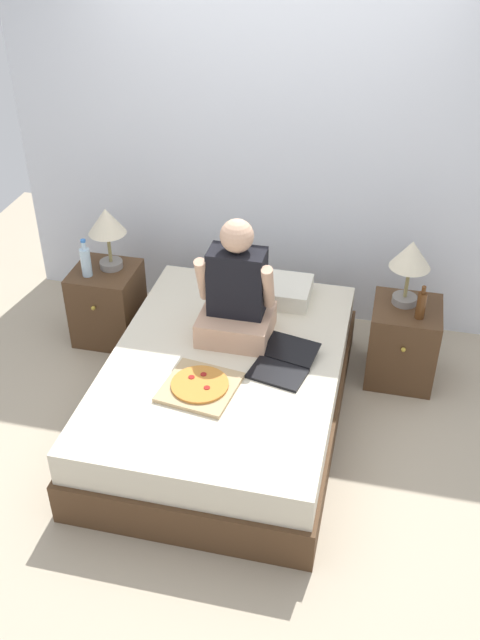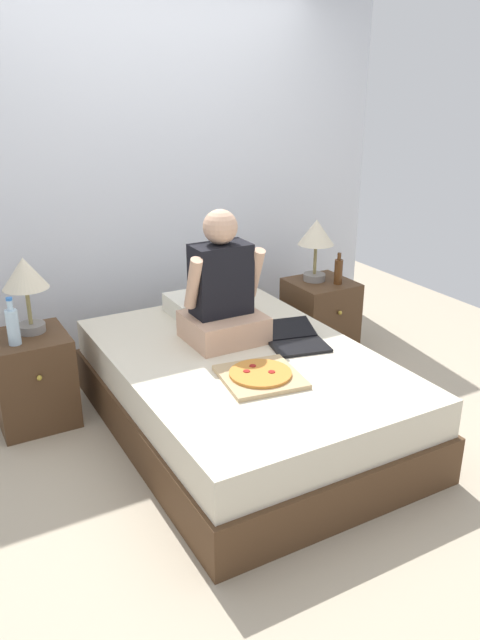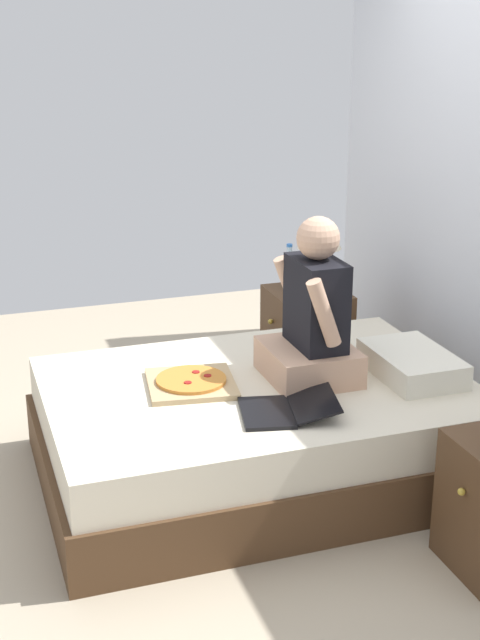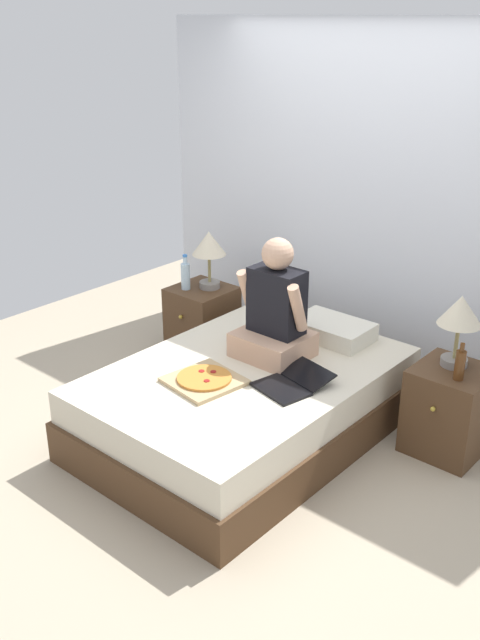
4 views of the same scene
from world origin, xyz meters
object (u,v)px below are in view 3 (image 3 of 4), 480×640
(lamp_on_left_nightstand, at_px, (320,238))
(laptop, at_px, (282,410))
(water_bottle, at_px, (289,271))
(bed, at_px, (257,430))
(person_seated, at_px, (313,320))
(pizza_box, at_px, (191,382))
(nightstand_left, at_px, (307,335))

(lamp_on_left_nightstand, relative_size, laptop, 0.95)
(lamp_on_left_nightstand, distance_m, water_bottle, 0.28)
(water_bottle, bearing_deg, bed, -28.14)
(lamp_on_left_nightstand, relative_size, water_bottle, 1.63)
(person_seated, height_order, pizza_box, person_seated)
(lamp_on_left_nightstand, bearing_deg, laptop, -29.07)
(water_bottle, distance_m, person_seated, 1.19)
(nightstand_left, bearing_deg, bed, -33.50)
(laptop, relative_size, pizza_box, 1.05)
(pizza_box, bearing_deg, nightstand_left, 134.45)
(lamp_on_left_nightstand, bearing_deg, pizza_box, -48.15)
(nightstand_left, relative_size, person_seated, 0.71)
(water_bottle, relative_size, person_seated, 0.35)
(pizza_box, bearing_deg, water_bottle, 139.40)
(bed, relative_size, lamp_on_left_nightstand, 4.50)
(laptop, height_order, pizza_box, laptop)
(bed, xyz_separation_m, nightstand_left, (-1.04, 0.69, 0.04))
(bed, bearing_deg, nightstand_left, 146.50)
(person_seated, bearing_deg, laptop, -39.50)
(person_seated, bearing_deg, pizza_box, -97.72)
(laptop, bearing_deg, bed, 178.06)
(pizza_box, bearing_deg, person_seated, 82.28)
(nightstand_left, relative_size, water_bottle, 2.01)
(laptop, xyz_separation_m, pizza_box, (-0.42, -0.29, -0.00))
(nightstand_left, distance_m, water_bottle, 0.41)
(bed, relative_size, water_bottle, 7.34)
(nightstand_left, height_order, laptop, nightstand_left)
(bed, height_order, pizza_box, pizza_box)
(bed, height_order, person_seated, person_seated)
(nightstand_left, xyz_separation_m, person_seated, (1.05, -0.42, 0.49))
(bed, height_order, laptop, laptop)
(person_seated, bearing_deg, water_bottle, 163.67)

